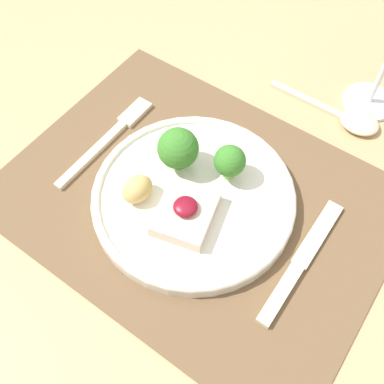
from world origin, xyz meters
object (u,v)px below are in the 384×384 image
object	(u,v)px
dinner_plate	(191,192)
spoon	(351,119)
fork	(111,135)
knife	(297,268)

from	to	relation	value
dinner_plate	spoon	distance (m)	0.27
dinner_plate	fork	distance (m)	0.15
dinner_plate	spoon	size ratio (longest dim) A/B	1.50
fork	dinner_plate	bearing A→B (deg)	-7.71
fork	knife	xyz separation A→B (m)	(0.31, -0.03, -0.00)
spoon	dinner_plate	bearing A→B (deg)	-112.15
knife	spoon	bearing A→B (deg)	102.86
knife	spoon	xyz separation A→B (m)	(-0.05, 0.25, 0.00)
dinner_plate	fork	bearing A→B (deg)	172.58
fork	spoon	size ratio (longest dim) A/B	1.08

